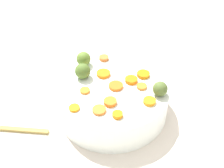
# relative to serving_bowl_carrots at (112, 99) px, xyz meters

# --- Properties ---
(tabletop) EXTENTS (2.40, 2.40, 0.02)m
(tabletop) POSITION_rel_serving_bowl_carrots_xyz_m (-0.04, 0.01, -0.05)
(tabletop) COLOR silver
(tabletop) RESTS_ON ground
(serving_bowl_carrots) EXTENTS (0.30, 0.30, 0.08)m
(serving_bowl_carrots) POSITION_rel_serving_bowl_carrots_xyz_m (0.00, 0.00, 0.00)
(serving_bowl_carrots) COLOR white
(serving_bowl_carrots) RESTS_ON tabletop
(carrot_slice_0) EXTENTS (0.03, 0.03, 0.01)m
(carrot_slice_0) POSITION_rel_serving_bowl_carrots_xyz_m (-0.08, -0.01, 0.05)
(carrot_slice_0) COLOR orange
(carrot_slice_0) RESTS_ON serving_bowl_carrots
(carrot_slice_1) EXTENTS (0.05, 0.05, 0.01)m
(carrot_slice_1) POSITION_rel_serving_bowl_carrots_xyz_m (-0.08, -0.06, 0.05)
(carrot_slice_1) COLOR orange
(carrot_slice_1) RESTS_ON serving_bowl_carrots
(carrot_slice_2) EXTENTS (0.04, 0.04, 0.01)m
(carrot_slice_2) POSITION_rel_serving_bowl_carrots_xyz_m (-0.05, -0.03, 0.05)
(carrot_slice_2) COLOR orange
(carrot_slice_2) RESTS_ON serving_bowl_carrots
(carrot_slice_3) EXTENTS (0.03, 0.03, 0.01)m
(carrot_slice_3) POSITION_rel_serving_bowl_carrots_xyz_m (0.08, 0.09, 0.05)
(carrot_slice_3) COLOR orange
(carrot_slice_3) RESTS_ON serving_bowl_carrots
(carrot_slice_4) EXTENTS (0.03, 0.03, 0.01)m
(carrot_slice_4) POSITION_rel_serving_bowl_carrots_xyz_m (-0.10, 0.04, 0.05)
(carrot_slice_4) COLOR orange
(carrot_slice_4) RESTS_ON serving_bowl_carrots
(carrot_slice_5) EXTENTS (0.04, 0.04, 0.01)m
(carrot_slice_5) POSITION_rel_serving_bowl_carrots_xyz_m (-0.01, 0.06, 0.05)
(carrot_slice_5) COLOR orange
(carrot_slice_5) RESTS_ON serving_bowl_carrots
(carrot_slice_6) EXTENTS (0.04, 0.04, 0.01)m
(carrot_slice_6) POSITION_rel_serving_bowl_carrots_xyz_m (0.02, 0.09, 0.05)
(carrot_slice_6) COLOR orange
(carrot_slice_6) RESTS_ON serving_bowl_carrots
(carrot_slice_7) EXTENTS (0.03, 0.03, 0.01)m
(carrot_slice_7) POSITION_rel_serving_bowl_carrots_xyz_m (-0.03, 0.10, 0.05)
(carrot_slice_7) COLOR orange
(carrot_slice_7) RESTS_ON serving_bowl_carrots
(carrot_slice_8) EXTENTS (0.05, 0.05, 0.01)m
(carrot_slice_8) POSITION_rel_serving_bowl_carrots_xyz_m (0.03, -0.05, 0.05)
(carrot_slice_8) COLOR orange
(carrot_slice_8) RESTS_ON serving_bowl_carrots
(carrot_slice_9) EXTENTS (0.03, 0.03, 0.01)m
(carrot_slice_9) POSITION_rel_serving_bowl_carrots_xyz_m (0.07, 0.03, 0.05)
(carrot_slice_9) COLOR orange
(carrot_slice_9) RESTS_ON serving_bowl_carrots
(carrot_slice_10) EXTENTS (0.04, 0.04, 0.01)m
(carrot_slice_10) POSITION_rel_serving_bowl_carrots_xyz_m (-0.01, -0.00, 0.05)
(carrot_slice_10) COLOR orange
(carrot_slice_10) RESTS_ON serving_bowl_carrots
(carrot_slice_11) EXTENTS (0.03, 0.03, 0.01)m
(carrot_slice_11) POSITION_rel_serving_bowl_carrots_xyz_m (0.04, -0.12, 0.05)
(carrot_slice_11) COLOR orange
(carrot_slice_11) RESTS_ON serving_bowl_carrots
(brussels_sprout_0) EXTENTS (0.04, 0.04, 0.04)m
(brussels_sprout_0) POSITION_rel_serving_bowl_carrots_xyz_m (0.10, -0.08, 0.06)
(brussels_sprout_0) COLOR olive
(brussels_sprout_0) RESTS_ON serving_bowl_carrots
(brussels_sprout_1) EXTENTS (0.04, 0.04, 0.04)m
(brussels_sprout_1) POSITION_rel_serving_bowl_carrots_xyz_m (0.08, -0.03, 0.06)
(brussels_sprout_1) COLOR #506E2B
(brussels_sprout_1) RESTS_ON serving_bowl_carrots
(brussels_sprout_2) EXTENTS (0.04, 0.04, 0.04)m
(brussels_sprout_2) POSITION_rel_serving_bowl_carrots_xyz_m (-0.12, 0.01, 0.06)
(brussels_sprout_2) COLOR #556B31
(brussels_sprout_2) RESTS_ON serving_bowl_carrots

